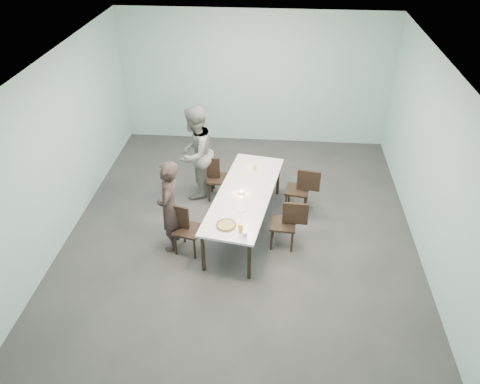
# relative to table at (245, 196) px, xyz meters

# --- Properties ---
(ground) EXTENTS (7.00, 7.00, 0.00)m
(ground) POSITION_rel_table_xyz_m (-0.05, -0.06, -0.69)
(ground) COLOR #333335
(ground) RESTS_ON ground
(room_shell) EXTENTS (6.02, 7.02, 3.01)m
(room_shell) POSITION_rel_table_xyz_m (-0.05, -0.06, 1.33)
(room_shell) COLOR #9FC8C7
(room_shell) RESTS_ON ground
(table) EXTENTS (1.30, 2.71, 0.75)m
(table) POSITION_rel_table_xyz_m (0.00, 0.00, 0.00)
(table) COLOR white
(table) RESTS_ON ground
(chair_near_left) EXTENTS (0.65, 0.51, 0.87)m
(chair_near_left) POSITION_rel_table_xyz_m (-0.95, -0.67, -0.19)
(chair_near_left) COLOR black
(chair_near_left) RESTS_ON ground
(chair_far_left) EXTENTS (0.62, 0.43, 0.87)m
(chair_far_left) POSITION_rel_table_xyz_m (-0.65, 0.92, -0.19)
(chair_far_left) COLOR black
(chair_far_left) RESTS_ON ground
(chair_near_right) EXTENTS (0.62, 0.44, 0.87)m
(chair_near_right) POSITION_rel_table_xyz_m (0.75, -0.40, -0.19)
(chair_near_right) COLOR black
(chair_near_right) RESTS_ON ground
(chair_far_right) EXTENTS (0.64, 0.49, 0.87)m
(chair_far_right) POSITION_rel_table_xyz_m (1.00, 0.63, -0.19)
(chair_far_right) COLOR black
(chair_far_right) RESTS_ON ground
(diner_near) EXTENTS (0.41, 0.60, 1.62)m
(diner_near) POSITION_rel_table_xyz_m (-1.17, -0.58, 0.11)
(diner_near) COLOR black
(diner_near) RESTS_ON ground
(diner_far) EXTENTS (0.96, 1.07, 1.83)m
(diner_far) POSITION_rel_table_xyz_m (-1.02, 1.00, 0.22)
(diner_far) COLOR slate
(diner_far) RESTS_ON ground
(pizza) EXTENTS (0.34, 0.34, 0.04)m
(pizza) POSITION_rel_table_xyz_m (-0.21, -0.94, 0.08)
(pizza) COLOR white
(pizza) RESTS_ON table
(side_plate) EXTENTS (0.18, 0.18, 0.01)m
(side_plate) POSITION_rel_table_xyz_m (-0.03, -0.49, 0.06)
(side_plate) COLOR white
(side_plate) RESTS_ON table
(beer_glass) EXTENTS (0.08, 0.08, 0.15)m
(beer_glass) POSITION_rel_table_xyz_m (0.02, -1.06, 0.13)
(beer_glass) COLOR gold
(beer_glass) RESTS_ON table
(water_tumbler) EXTENTS (0.08, 0.08, 0.09)m
(water_tumbler) POSITION_rel_table_xyz_m (0.09, -1.17, 0.10)
(water_tumbler) COLOR silver
(water_tumbler) RESTS_ON table
(tealight) EXTENTS (0.06, 0.06, 0.05)m
(tealight) POSITION_rel_table_xyz_m (-0.06, -0.03, 0.08)
(tealight) COLOR silver
(tealight) RESTS_ON table
(amber_tumbler) EXTENTS (0.07, 0.07, 0.08)m
(amber_tumbler) POSITION_rel_table_xyz_m (0.13, 0.77, 0.10)
(amber_tumbler) COLOR gold
(amber_tumbler) RESTS_ON table
(menu) EXTENTS (0.33, 0.27, 0.01)m
(menu) POSITION_rel_table_xyz_m (0.06, 0.84, 0.06)
(menu) COLOR silver
(menu) RESTS_ON table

